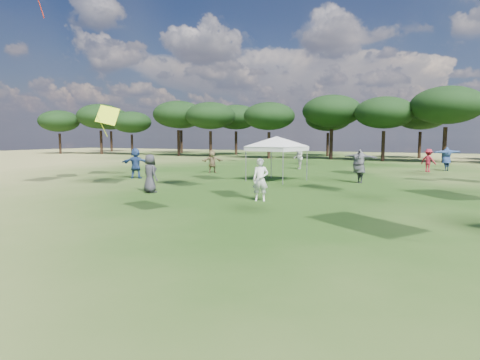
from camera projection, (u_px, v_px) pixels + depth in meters
name	position (u px, v px, depth m)	size (l,w,h in m)	color
tree_line	(436.00, 110.00, 42.75)	(108.78, 17.63, 7.77)	black
tent_left	(277.00, 138.00, 23.59)	(5.45, 5.45, 2.93)	gray
festival_crowd	(373.00, 166.00, 23.61)	(30.78, 20.81, 1.93)	brown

